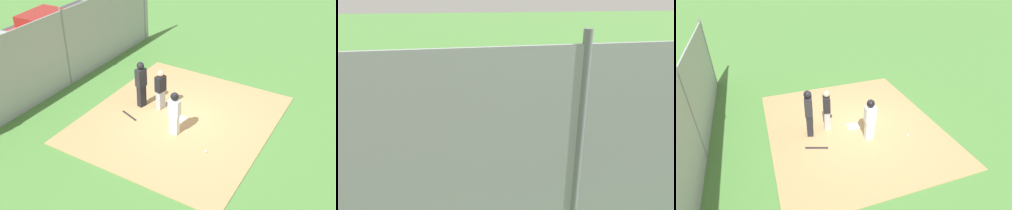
% 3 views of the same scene
% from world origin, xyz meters
% --- Properties ---
extents(ground_plane, '(140.00, 140.00, 0.00)m').
position_xyz_m(ground_plane, '(0.00, 0.00, 0.00)').
color(ground_plane, '#477A38').
extents(dirt_infield, '(7.20, 6.40, 0.03)m').
position_xyz_m(dirt_infield, '(0.00, 0.00, 0.01)').
color(dirt_infield, '#A88456').
rests_on(dirt_infield, ground_plane).
extents(home_plate, '(0.45, 0.45, 0.02)m').
position_xyz_m(home_plate, '(0.00, 0.00, 0.04)').
color(home_plate, white).
rests_on(home_plate, dirt_infield).
extents(catcher, '(0.43, 0.33, 1.61)m').
position_xyz_m(catcher, '(-0.27, -0.97, 0.86)').
color(catcher, '#9E9EA3').
rests_on(catcher, dirt_infield).
extents(umpire, '(0.43, 0.34, 1.85)m').
position_xyz_m(umpire, '(-0.06, -1.69, 1.01)').
color(umpire, black).
rests_on(umpire, dirt_infield).
extents(runner, '(0.28, 0.38, 1.62)m').
position_xyz_m(runner, '(0.88, 0.28, 0.95)').
color(runner, silver).
rests_on(runner, dirt_infield).
extents(baseball_bat, '(0.32, 0.77, 0.06)m').
position_xyz_m(baseball_bat, '(0.81, -1.68, 0.06)').
color(baseball_bat, black).
rests_on(baseball_bat, dirt_infield).
extents(catcher_mask, '(0.24, 0.20, 0.12)m').
position_xyz_m(catcher_mask, '(-0.96, -0.68, 0.09)').
color(catcher_mask, black).
rests_on(catcher_mask, dirt_infield).
extents(baseball, '(0.07, 0.07, 0.07)m').
position_xyz_m(baseball, '(1.26, 1.69, 0.07)').
color(baseball, white).
rests_on(baseball, dirt_infield).
extents(backstop_fence, '(12.00, 0.10, 3.35)m').
position_xyz_m(backstop_fence, '(0.00, -5.29, 1.60)').
color(backstop_fence, '#93999E').
rests_on(backstop_fence, ground_plane).
extents(parked_car_red, '(4.32, 2.14, 1.28)m').
position_xyz_m(parked_car_red, '(-3.37, -10.22, 0.61)').
color(parked_car_red, maroon).
rests_on(parked_car_red, parking_lot).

